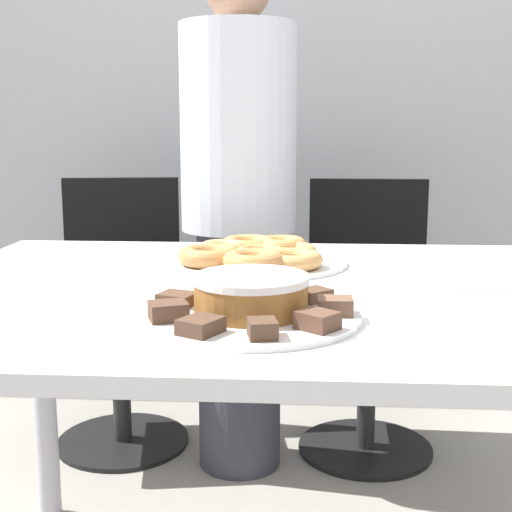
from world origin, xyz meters
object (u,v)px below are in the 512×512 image
(napkin, at_px, (489,285))
(office_chair_left, at_px, (121,320))
(person_standing, at_px, (239,212))
(office_chair_right, at_px, (367,324))
(frosted_cake, at_px, (251,294))
(plate_donuts, at_px, (259,262))
(plate_cake, at_px, (251,316))

(napkin, bearing_deg, office_chair_left, 135.85)
(person_standing, relative_size, office_chair_right, 1.74)
(frosted_cake, bearing_deg, office_chair_left, 113.78)
(plate_donuts, xyz_separation_m, napkin, (0.45, -0.19, -0.00))
(office_chair_right, height_order, plate_donuts, office_chair_right)
(office_chair_right, relative_size, napkin, 5.73)
(plate_donuts, height_order, napkin, plate_donuts)
(office_chair_left, distance_m, plate_cake, 1.35)
(office_chair_right, height_order, napkin, office_chair_right)
(office_chair_left, relative_size, office_chair_right, 1.00)
(office_chair_left, distance_m, plate_donuts, 0.97)
(person_standing, relative_size, frosted_cake, 8.40)
(plate_cake, height_order, plate_donuts, same)
(plate_cake, height_order, napkin, plate_cake)
(office_chair_right, bearing_deg, plate_donuts, -110.77)
(office_chair_left, distance_m, napkin, 1.38)
(office_chair_right, bearing_deg, plate_cake, -102.09)
(office_chair_left, xyz_separation_m, plate_cake, (0.53, -1.20, 0.35))
(office_chair_left, distance_m, frosted_cake, 1.36)
(plate_cake, bearing_deg, office_chair_left, 113.78)
(frosted_cake, relative_size, napkin, 1.19)
(napkin, bearing_deg, frosted_cake, -148.77)
(frosted_cake, bearing_deg, plate_cake, 69.44)
(plate_donuts, bearing_deg, office_chair_right, 67.47)
(person_standing, distance_m, plate_cake, 1.03)
(frosted_cake, bearing_deg, napkin, 31.23)
(plate_cake, distance_m, napkin, 0.51)
(office_chair_left, xyz_separation_m, plate_donuts, (0.51, -0.75, 0.35))
(plate_donuts, relative_size, napkin, 2.50)
(person_standing, xyz_separation_m, office_chair_right, (0.41, 0.17, -0.39))
(person_standing, height_order, plate_donuts, person_standing)
(person_standing, bearing_deg, office_chair_right, 22.90)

